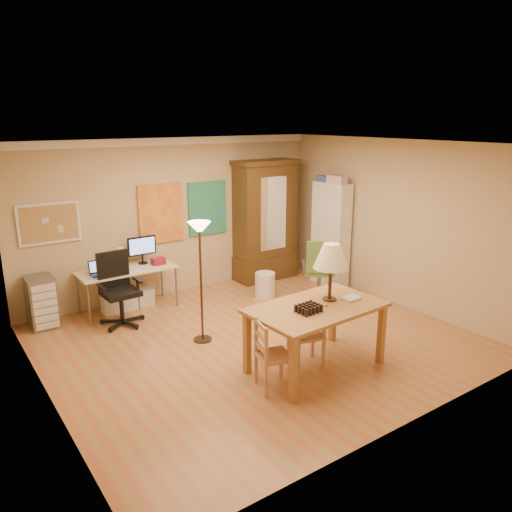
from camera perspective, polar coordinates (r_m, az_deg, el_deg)
floor at (r=7.11m, az=0.06°, el=-9.60°), size 5.50×5.50×0.00m
crown_molding at (r=8.57m, az=-9.63°, el=12.81°), size 5.50×0.08×0.12m
corkboard at (r=8.06m, az=-22.56°, el=3.48°), size 0.90×0.04×0.62m
art_panel_left at (r=8.62m, az=-10.80°, el=4.79°), size 0.80×0.04×1.00m
art_panel_right at (r=9.01m, az=-5.57°, el=5.47°), size 0.75×0.04×0.95m
dining_table at (r=6.13m, az=7.56°, el=-4.07°), size 1.69×1.07×1.55m
ladder_chair_back at (r=6.32m, az=5.85°, el=-9.10°), size 0.48×0.47×0.85m
ladder_chair_left at (r=5.81m, az=1.80°, el=-11.45°), size 0.46×0.47×0.84m
torchiere_lamp at (r=6.69m, az=-6.43°, el=1.09°), size 0.31×0.31×1.70m
computer_desk at (r=8.31m, az=-14.34°, el=-3.16°), size 1.52×0.67×1.15m
office_chair_black at (r=7.80m, az=-15.22°, el=-5.49°), size 0.68×0.68×1.10m
office_chair_green at (r=8.58m, az=7.22°, el=-3.13°), size 0.68×0.69×1.07m
drawer_cart at (r=8.06m, az=-23.28°, el=-4.85°), size 0.39×0.46×0.77m
armoire at (r=9.50m, az=1.03°, el=3.21°), size 1.23×0.59×2.27m
bookshelf at (r=9.27m, az=8.52°, el=2.45°), size 0.28×0.76×1.89m
wastebin at (r=8.66m, az=1.03°, el=-3.32°), size 0.35×0.35×0.44m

